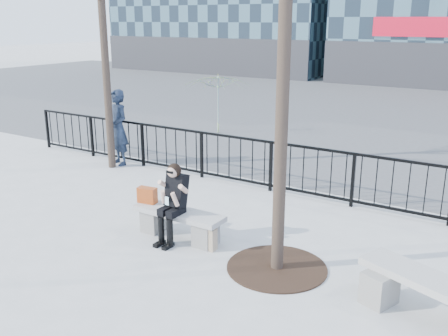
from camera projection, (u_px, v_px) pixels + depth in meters
The scene contains 11 objects.
ground at pixel (179, 237), 8.50m from camera, with size 120.00×120.00×0.00m, color #A6A5A0.
street_surface at pixel (398, 109), 20.67m from camera, with size 60.00×23.00×0.01m, color #474747.
railing at pixel (262, 165), 10.78m from camera, with size 14.00×0.06×1.10m.
tree_grate at pixel (277, 267), 7.45m from camera, with size 1.50×1.50×0.02m, color black.
bench_main at pixel (179, 221), 8.42m from camera, with size 1.65×0.46×0.49m.
bench_second at pixel (429, 293), 6.15m from camera, with size 1.80×0.50×0.54m.
seated_woman at pixel (172, 203), 8.18m from camera, with size 0.50×0.64×1.34m.
handbag at pixel (147, 195), 8.69m from camera, with size 0.34×0.16×0.28m, color #A23E14.
shopping_bag at pixel (205, 238), 8.06m from camera, with size 0.39×0.14×0.37m, color tan.
standing_man at pixel (118, 128), 12.55m from camera, with size 0.70×0.46×1.91m, color black.
vendor_umbrella at pixel (218, 104), 16.04m from camera, with size 2.09×2.13×1.92m, color #E6F436.
Camera 1 is at (4.81, -6.20, 3.57)m, focal length 40.00 mm.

